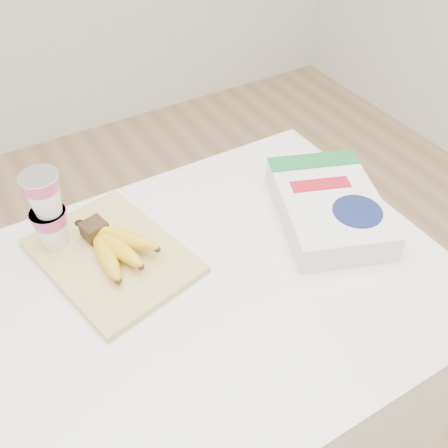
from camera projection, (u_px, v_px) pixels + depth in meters
name	position (u px, v px, depth m)	size (l,w,h in m)	color
room	(145.00, 31.00, 0.61)	(4.00, 4.00, 4.00)	tan
table	(185.00, 402.00, 1.25)	(1.11, 0.74, 0.83)	white
cutting_board	(112.00, 256.00, 1.03)	(0.25, 0.34, 0.02)	#E1C87B
bananas	(114.00, 246.00, 1.01)	(0.13, 0.19, 0.06)	#382816
yogurt_stack	(47.00, 209.00, 0.98)	(0.08, 0.08, 0.18)	white
cereal_box	(328.00, 206.00, 1.11)	(0.31, 0.37, 0.07)	white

